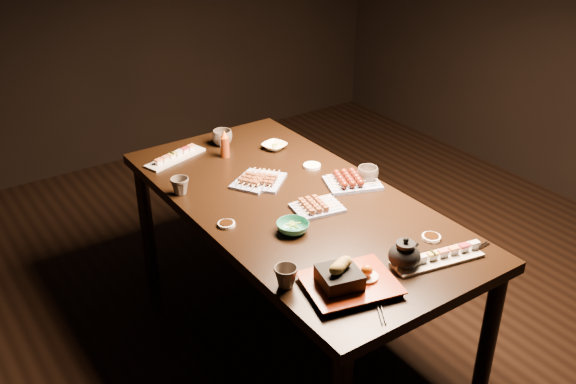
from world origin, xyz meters
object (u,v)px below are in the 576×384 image
object	(u,v)px
sushi_platter_near	(438,256)
yakitori_plate_left	(266,178)
teacup_near_left	(286,277)
yakitori_plate_center	(254,177)
yakitori_plate_right	(317,204)
teacup_far_left	(180,186)
condiment_bottle	(225,144)
edamame_bowl_cream	(275,146)
tempura_tray	(351,274)
edamame_bowl_green	(293,227)
teacup_mid_right	(368,175)
dining_table	(294,269)
sushi_platter_far	(175,155)
teacup_far_right	(222,138)
teapot	(405,253)

from	to	relation	value
sushi_platter_near	yakitori_plate_left	bearing A→B (deg)	112.68
sushi_platter_near	teacup_near_left	bearing A→B (deg)	172.35
yakitori_plate_center	yakitori_plate_right	distance (m)	0.39
teacup_far_left	condiment_bottle	size ratio (longest dim) A/B	0.58
sushi_platter_near	edamame_bowl_cream	bearing A→B (deg)	98.36
teacup_near_left	teacup_far_left	world-z (taller)	teacup_near_left
yakitori_plate_left	tempura_tray	xyz separation A→B (m)	(-0.20, -0.86, 0.03)
edamame_bowl_green	tempura_tray	size ratio (longest dim) A/B	0.41
edamame_bowl_cream	teacup_mid_right	distance (m)	0.59
dining_table	edamame_bowl_cream	bearing A→B (deg)	65.56
teacup_mid_right	teacup_far_left	world-z (taller)	same
yakitori_plate_center	sushi_platter_far	bearing A→B (deg)	81.95
sushi_platter_near	tempura_tray	bearing A→B (deg)	-177.28
yakitori_plate_center	teacup_far_left	distance (m)	0.35
dining_table	teacup_mid_right	distance (m)	0.57
sushi_platter_near	teacup_far_right	world-z (taller)	teacup_far_right
yakitori_plate_right	teacup_near_left	bearing A→B (deg)	-128.01
sushi_platter_far	teacup_far_left	world-z (taller)	teacup_far_left
edamame_bowl_green	edamame_bowl_cream	distance (m)	0.83
tempura_tray	teacup_far_left	distance (m)	1.01
sushi_platter_near	edamame_bowl_green	size ratio (longest dim) A/B	2.74
dining_table	sushi_platter_near	size ratio (longest dim) A/B	4.88
edamame_bowl_green	teacup_near_left	size ratio (longest dim) A/B	1.55
sushi_platter_near	teacup_mid_right	world-z (taller)	teacup_mid_right
edamame_bowl_cream	teacup_far_left	xyz separation A→B (m)	(-0.63, -0.17, 0.02)
edamame_bowl_cream	teacup_far_right	distance (m)	0.28
teacup_far_right	yakitori_plate_right	bearing A→B (deg)	-89.95
sushi_platter_far	tempura_tray	bearing A→B (deg)	74.67
yakitori_plate_left	yakitori_plate_right	bearing A→B (deg)	-122.40
sushi_platter_far	teacup_far_left	bearing A→B (deg)	50.60
edamame_bowl_cream	sushi_platter_far	bearing A→B (deg)	159.62
yakitori_plate_center	teacup_far_left	bearing A→B (deg)	133.29
teacup_far_left	tempura_tray	bearing A→B (deg)	-79.32
yakitori_plate_right	teapot	distance (m)	0.53
sushi_platter_far	edamame_bowl_green	size ratio (longest dim) A/B	2.50
yakitori_plate_center	teapot	distance (m)	0.91
edamame_bowl_green	teacup_mid_right	distance (m)	0.57
dining_table	teacup_far_right	bearing A→B (deg)	87.13
teacup_far_left	condiment_bottle	xyz separation A→B (m)	(0.37, 0.23, 0.03)
teacup_near_left	teacup_far_right	bearing A→B (deg)	70.78
teacup_far_right	teapot	size ratio (longest dim) A/B	0.72
edamame_bowl_cream	teapot	xyz separation A→B (m)	(-0.19, -1.17, 0.05)
yakitori_plate_center	teacup_far_right	world-z (taller)	teacup_far_right
yakitori_plate_right	teapot	bearing A→B (deg)	-79.10
yakitori_plate_right	yakitori_plate_left	world-z (taller)	yakitori_plate_right
yakitori_plate_left	edamame_bowl_cream	distance (m)	0.39
dining_table	teapot	bearing A→B (deg)	-86.17
teapot	edamame_bowl_green	bearing A→B (deg)	103.33
yakitori_plate_center	yakitori_plate_right	size ratio (longest dim) A/B	1.01
yakitori_plate_center	teacup_near_left	world-z (taller)	teacup_near_left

